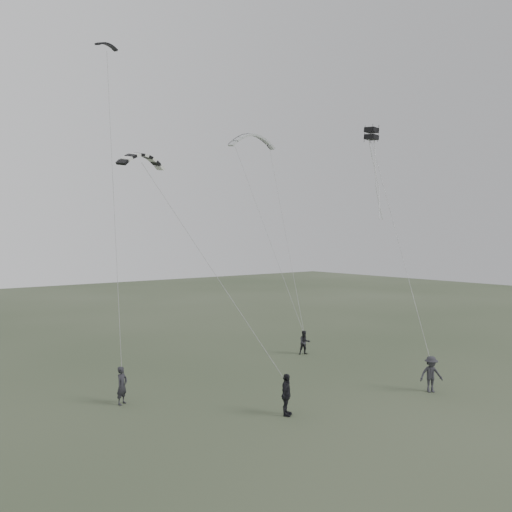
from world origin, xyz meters
TOP-DOWN VIEW (x-y plane):
  - ground at (0.00, 0.00)m, footprint 140.00×140.00m
  - flyer_left at (-7.52, 4.84)m, footprint 0.80×0.72m
  - flyer_right at (6.71, 6.92)m, footprint 0.99×0.91m
  - flyer_center at (-2.28, -1.27)m, footprint 1.18×1.03m
  - flyer_far at (5.99, -3.38)m, footprint 1.41×1.24m
  - kite_dark_small at (-6.16, 9.74)m, footprint 1.36×0.74m
  - kite_pale_large at (7.80, 14.26)m, footprint 4.07×2.05m
  - kite_striped at (-6.00, 5.70)m, footprint 2.70×1.34m
  - kite_box at (7.80, 2.12)m, footprint 0.80×0.85m

SIDE VIEW (x-z plane):
  - ground at x=0.00m, z-range 0.00..0.00m
  - flyer_right at x=6.71m, z-range 0.00..1.65m
  - flyer_left at x=-7.52m, z-range 0.00..1.84m
  - flyer_far at x=5.99m, z-range 0.00..1.89m
  - flyer_center at x=-2.28m, z-range 0.00..1.91m
  - kite_striped at x=-6.00m, z-range 11.76..12.92m
  - kite_box at x=7.80m, z-range 14.20..15.00m
  - kite_pale_large at x=7.80m, z-range 15.62..17.36m
  - kite_dark_small at x=-6.16m, z-range 18.84..19.37m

